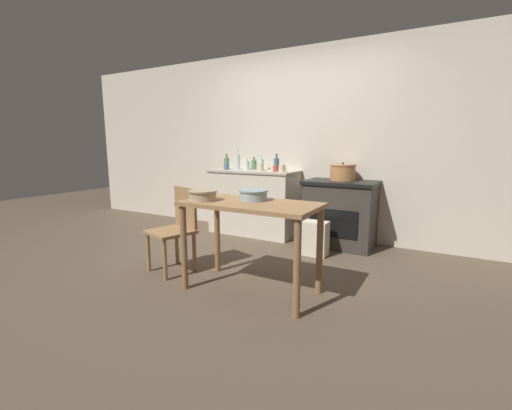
# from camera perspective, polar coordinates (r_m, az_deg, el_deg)

# --- Properties ---
(ground_plane) EXTENTS (14.00, 14.00, 0.00)m
(ground_plane) POSITION_cam_1_polar(r_m,az_deg,el_deg) (3.69, -3.20, -10.12)
(ground_plane) COLOR brown
(wall_back) EXTENTS (8.00, 0.07, 2.55)m
(wall_back) POSITION_cam_1_polar(r_m,az_deg,el_deg) (4.87, 6.91, 10.04)
(wall_back) COLOR beige
(wall_back) RESTS_ON ground_plane
(counter_cabinet) EXTENTS (1.26, 0.57, 0.91)m
(counter_cabinet) POSITION_cam_1_polar(r_m,az_deg,el_deg) (4.90, -0.36, 0.51)
(counter_cabinet) COLOR beige
(counter_cabinet) RESTS_ON ground_plane
(stove) EXTENTS (0.87, 0.60, 0.83)m
(stove) POSITION_cam_1_polar(r_m,az_deg,el_deg) (4.42, 13.83, -1.39)
(stove) COLOR #38332D
(stove) RESTS_ON ground_plane
(work_table) EXTENTS (1.16, 0.59, 0.79)m
(work_table) POSITION_cam_1_polar(r_m,az_deg,el_deg) (2.90, -0.90, -2.04)
(work_table) COLOR #997047
(work_table) RESTS_ON ground_plane
(chair) EXTENTS (0.50, 0.50, 0.84)m
(chair) POSITION_cam_1_polar(r_m,az_deg,el_deg) (3.55, -13.13, -3.57)
(chair) COLOR #997047
(chair) RESTS_ON ground_plane
(flour_sack) EXTENTS (0.28, 0.20, 0.40)m
(flour_sack) POSITION_cam_1_polar(r_m,az_deg,el_deg) (4.03, 9.86, -5.49)
(flour_sack) COLOR beige
(flour_sack) RESTS_ON ground_plane
(stock_pot) EXTENTS (0.32, 0.32, 0.22)m
(stock_pot) POSITION_cam_1_polar(r_m,az_deg,el_deg) (4.41, 14.22, 5.32)
(stock_pot) COLOR #B77A47
(stock_pot) RESTS_ON stove
(mixing_bowl_large) EXTENTS (0.26, 0.26, 0.09)m
(mixing_bowl_large) POSITION_cam_1_polar(r_m,az_deg,el_deg) (3.00, -8.87, 1.69)
(mixing_bowl_large) COLOR tan
(mixing_bowl_large) RESTS_ON work_table
(mixing_bowl_small) EXTENTS (0.26, 0.26, 0.09)m
(mixing_bowl_small) POSITION_cam_1_polar(r_m,az_deg,el_deg) (2.97, -0.44, 1.76)
(mixing_bowl_small) COLOR #93A8B2
(mixing_bowl_small) RESTS_ON work_table
(bottle_far_left) EXTENTS (0.08, 0.08, 0.18)m
(bottle_far_left) POSITION_cam_1_polar(r_m,az_deg,el_deg) (4.97, -0.35, 6.76)
(bottle_far_left) COLOR #517F5B
(bottle_far_left) RESTS_ON counter_cabinet
(bottle_left) EXTENTS (0.08, 0.08, 0.17)m
(bottle_left) POSITION_cam_1_polar(r_m,az_deg,el_deg) (4.99, -1.57, 6.69)
(bottle_left) COLOR silver
(bottle_left) RESTS_ON counter_cabinet
(bottle_mid_left) EXTENTS (0.07, 0.07, 0.23)m
(bottle_mid_left) POSITION_cam_1_polar(r_m,az_deg,el_deg) (4.82, 3.43, 6.86)
(bottle_mid_left) COLOR #3D5675
(bottle_mid_left) RESTS_ON counter_cabinet
(bottle_center_left) EXTENTS (0.08, 0.08, 0.29)m
(bottle_center_left) POSITION_cam_1_polar(r_m,az_deg,el_deg) (5.01, -3.11, 7.24)
(bottle_center_left) COLOR silver
(bottle_center_left) RESTS_ON counter_cabinet
(bottle_center) EXTENTS (0.08, 0.08, 0.20)m
(bottle_center) POSITION_cam_1_polar(r_m,az_deg,el_deg) (4.91, 0.84, 6.80)
(bottle_center) COLOR silver
(bottle_center) RESTS_ON counter_cabinet
(bottle_center_right) EXTENTS (0.08, 0.08, 0.22)m
(bottle_center_right) POSITION_cam_1_polar(r_m,az_deg,el_deg) (5.16, -4.90, 7.01)
(bottle_center_right) COLOR #517F5B
(bottle_center_right) RESTS_ON counter_cabinet
(cup_mid_right) EXTENTS (0.08, 0.08, 0.10)m
(cup_mid_right) POSITION_cam_1_polar(r_m,az_deg,el_deg) (4.66, 0.80, 6.30)
(cup_mid_right) COLOR beige
(cup_mid_right) RESTS_ON counter_cabinet
(cup_right) EXTENTS (0.07, 0.07, 0.09)m
(cup_right) POSITION_cam_1_polar(r_m,az_deg,el_deg) (4.55, 3.24, 6.09)
(cup_right) COLOR #B74C42
(cup_right) RESTS_ON counter_cabinet
(cup_far_right) EXTENTS (0.07, 0.07, 0.09)m
(cup_far_right) POSITION_cam_1_polar(r_m,az_deg,el_deg) (4.94, -5.00, 6.39)
(cup_far_right) COLOR #4C6B99
(cup_far_right) RESTS_ON counter_cabinet
(cup_end_right) EXTENTS (0.09, 0.09, 0.09)m
(cup_end_right) POSITION_cam_1_polar(r_m,az_deg,el_deg) (4.50, 4.37, 6.07)
(cup_end_right) COLOR beige
(cup_end_right) RESTS_ON counter_cabinet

